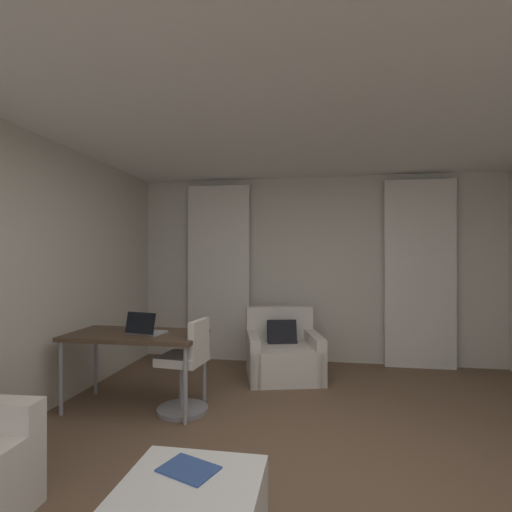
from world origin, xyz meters
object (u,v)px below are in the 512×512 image
armchair (283,355)px  magazine_open (189,469)px  desk (136,339)px  laptop (145,329)px  desk_chair (186,371)px

armchair → magazine_open: size_ratio=3.12×
desk → magazine_open: desk is taller
armchair → laptop: size_ratio=2.85×
laptop → magazine_open: 1.93m
armchair → magazine_open: 2.84m
laptop → desk_chair: bearing=-0.4°
magazine_open → armchair: bearing=85.5°
desk → desk_chair: (0.52, -0.03, -0.27)m
desk → laptop: (0.11, -0.03, 0.11)m
desk → armchair: bearing=42.1°
desk → magazine_open: size_ratio=3.93×
armchair → magazine_open: (-0.22, -2.83, 0.12)m
desk_chair → laptop: 0.56m
laptop → desk: bearing=166.3°
desk_chair → laptop: laptop is taller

